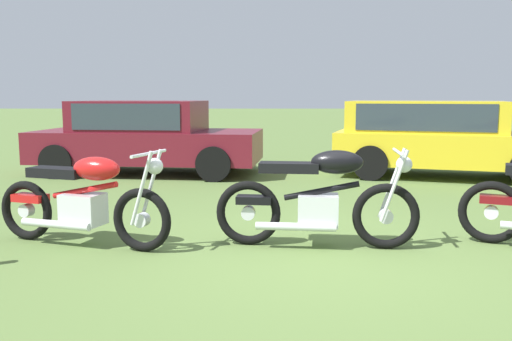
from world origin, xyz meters
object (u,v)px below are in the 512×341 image
(motorcycle_black, at_px, (319,199))
(car_yellow, at_px, (436,133))
(car_burgundy, at_px, (145,133))
(motorcycle_red, at_px, (83,200))

(motorcycle_black, distance_m, car_yellow, 5.60)
(motorcycle_black, relative_size, car_yellow, 0.47)
(motorcycle_black, xyz_separation_m, car_burgundy, (-2.83, 5.32, 0.30))
(car_yellow, bearing_deg, car_burgundy, -167.00)
(motorcycle_black, height_order, car_yellow, car_yellow)
(motorcycle_red, bearing_deg, car_yellow, 61.90)
(motorcycle_black, bearing_deg, car_yellow, 67.09)
(motorcycle_red, height_order, motorcycle_black, same)
(car_yellow, bearing_deg, motorcycle_red, -119.26)
(motorcycle_red, xyz_separation_m, car_yellow, (5.15, 4.82, 0.36))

